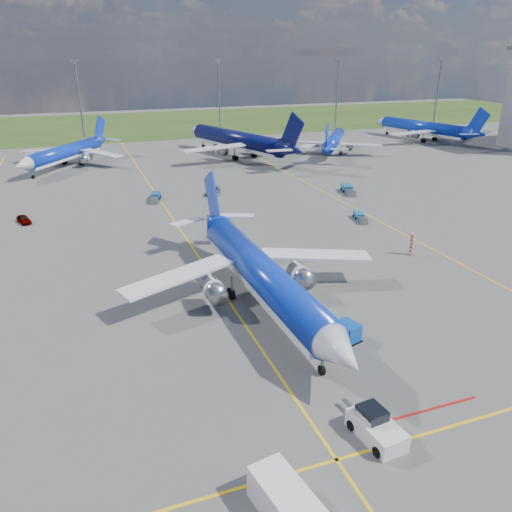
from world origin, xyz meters
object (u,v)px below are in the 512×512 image
object	(u,v)px
service_car_a	(24,219)
baggage_tug_w	(360,217)
main_airliner	(261,305)
service_car_b	(226,233)
bg_jet_nnw	(67,167)
uld_container	(347,332)
service_car_c	(213,191)
baggage_tug_c	(155,198)
bg_jet_ene	(421,140)
warning_post	(412,244)
bg_jet_n	(237,157)
service_van	(286,504)
pushback_tug	(375,427)
baggage_tug_e	(348,190)
bg_jet_ne	(333,153)

from	to	relation	value
service_car_a	baggage_tug_w	world-z (taller)	service_car_a
main_airliner	service_car_b	xyz separation A→B (m)	(2.55, 21.07, 0.60)
bg_jet_nnw	baggage_tug_w	distance (m)	71.48
uld_container	service_car_c	bearing A→B (deg)	70.39
service_car_c	baggage_tug_w	size ratio (longest dim) A/B	1.00
service_car_b	baggage_tug_c	distance (m)	23.27
bg_jet_ene	uld_container	size ratio (longest dim) A/B	19.50
warning_post	service_car_c	world-z (taller)	warning_post
bg_jet_n	service_car_a	distance (m)	60.96
main_airliner	service_van	size ratio (longest dim) A/B	7.75
bg_jet_nnw	baggage_tug_c	bearing A→B (deg)	-33.65
service_van	baggage_tug_w	world-z (taller)	service_van
bg_jet_n	pushback_tug	world-z (taller)	bg_jet_n
service_car_a	baggage_tug_e	xyz separation A→B (m)	(55.77, -1.45, -0.02)
bg_jet_ene	service_van	world-z (taller)	bg_jet_ene
uld_container	service_car_b	xyz separation A→B (m)	(-2.38, 30.14, -0.24)
service_van	service_car_b	size ratio (longest dim) A/B	1.17
warning_post	baggage_tug_e	distance (m)	30.93
bg_jet_n	service_van	distance (m)	105.37
baggage_tug_e	bg_jet_n	bearing A→B (deg)	118.66
bg_jet_n	uld_container	xyz separation A→B (m)	(-17.26, -85.48, 0.84)
baggage_tug_w	bg_jet_ene	bearing A→B (deg)	63.41
bg_jet_n	bg_jet_ne	size ratio (longest dim) A/B	1.34
bg_jet_n	service_car_a	size ratio (longest dim) A/B	13.05
bg_jet_n	service_car_b	size ratio (longest dim) A/B	10.81
service_car_a	baggage_tug_e	size ratio (longest dim) A/B	0.62
bg_jet_nnw	bg_jet_n	bearing A→B (deg)	31.06
bg_jet_nnw	bg_jet_ene	size ratio (longest dim) A/B	0.88
main_airliner	service_car_c	world-z (taller)	main_airliner
service_car_b	baggage_tug_c	size ratio (longest dim) A/B	0.81
warning_post	service_car_b	xyz separation A→B (m)	(-20.48, 14.75, -0.90)
baggage_tug_c	bg_jet_ene	bearing A→B (deg)	39.23
baggage_tug_w	bg_jet_ne	bearing A→B (deg)	82.84
baggage_tug_e	service_car_c	bearing A→B (deg)	178.65
warning_post	baggage_tug_w	bearing A→B (deg)	84.28
main_airliner	service_car_a	bearing A→B (deg)	122.01
baggage_tug_c	baggage_tug_e	xyz separation A→B (m)	(34.71, -7.24, 0.05)
bg_jet_nnw	baggage_tug_c	size ratio (longest dim) A/B	6.82
bg_jet_n	main_airliner	world-z (taller)	bg_jet_n
uld_container	baggage_tug_e	distance (m)	52.20
bg_jet_ene	baggage_tug_e	xyz separation A→B (m)	(-51.07, -45.76, 0.59)
baggage_tug_w	bg_jet_n	bearing A→B (deg)	109.26
bg_jet_ne	baggage_tug_e	distance (m)	40.93
bg_jet_ne	main_airliner	world-z (taller)	main_airliner
service_van	baggage_tug_e	size ratio (longest dim) A/B	0.88
bg_jet_nnw	service_car_c	world-z (taller)	bg_jet_nnw
service_car_a	service_car_c	world-z (taller)	service_car_c
bg_jet_ne	pushback_tug	size ratio (longest dim) A/B	5.87
uld_container	service_car_a	size ratio (longest dim) A/B	0.59
bg_jet_nnw	baggage_tug_c	distance (m)	37.97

